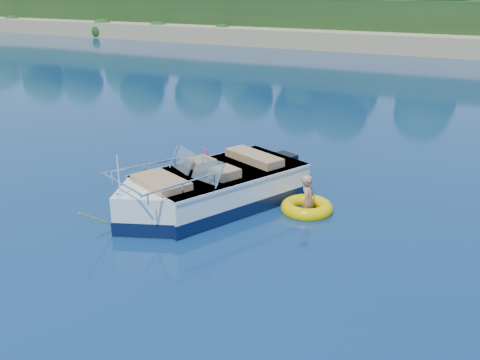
{
  "coord_description": "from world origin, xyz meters",
  "views": [
    {
      "loc": [
        4.76,
        -9.46,
        5.24
      ],
      "look_at": [
        -0.94,
        1.08,
        0.85
      ],
      "focal_mm": 40.0,
      "sensor_mm": 36.0,
      "label": 1
    }
  ],
  "objects": [
    {
      "name": "ground",
      "position": [
        0.0,
        0.0,
        0.0
      ],
      "size": [
        160.0,
        160.0,
        0.0
      ],
      "primitive_type": "plane",
      "color": "#0B254D",
      "rests_on": "ground"
    },
    {
      "name": "motorboat",
      "position": [
        -1.8,
        1.0,
        0.4
      ],
      "size": [
        3.66,
        5.87,
        2.07
      ],
      "rotation": [
        0.0,
        0.0,
        -0.39
      ],
      "color": "white",
      "rests_on": "ground"
    },
    {
      "name": "tow_tube",
      "position": [
        0.46,
        1.95,
        0.09
      ],
      "size": [
        1.6,
        1.6,
        0.34
      ],
      "rotation": [
        0.0,
        0.0,
        0.29
      ],
      "color": "#FFCA00",
      "rests_on": "ground"
    },
    {
      "name": "boy",
      "position": [
        0.51,
        1.91,
        0.0
      ],
      "size": [
        0.45,
        0.82,
        1.53
      ],
      "primitive_type": "imported",
      "rotation": [
        0.0,
        -0.17,
        1.7
      ],
      "color": "tan",
      "rests_on": "ground"
    }
  ]
}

